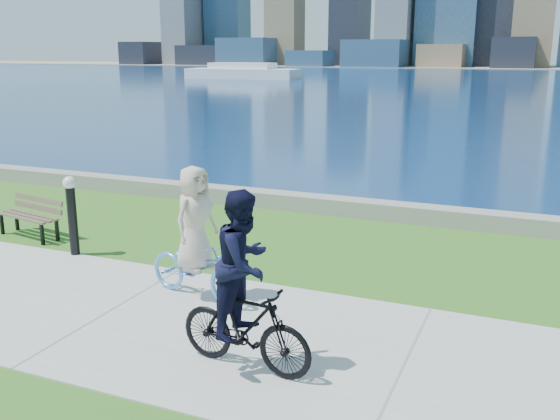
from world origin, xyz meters
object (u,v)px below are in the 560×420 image
(park_bench, at_px, (31,213))
(cyclist_man, at_px, (244,296))
(bollard_lamp, at_px, (72,211))
(cyclist_woman, at_px, (196,250))

(park_bench, distance_m, cyclist_man, 6.73)
(park_bench, relative_size, cyclist_man, 0.73)
(bollard_lamp, relative_size, cyclist_woman, 0.73)
(park_bench, xyz_separation_m, cyclist_woman, (4.46, -1.45, 0.28))
(park_bench, relative_size, bollard_lamp, 1.07)
(bollard_lamp, bearing_deg, park_bench, 158.94)
(cyclist_woman, relative_size, cyclist_man, 0.94)
(cyclist_woman, bearing_deg, bollard_lamp, 86.28)
(bollard_lamp, relative_size, cyclist_man, 0.68)
(park_bench, bearing_deg, bollard_lamp, -10.26)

